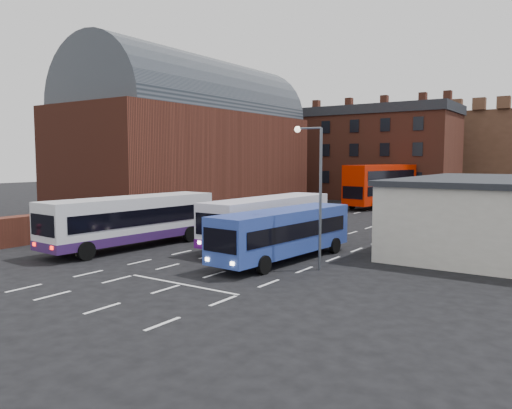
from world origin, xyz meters
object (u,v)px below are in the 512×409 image
Objects in this scene: bus_white_inbound at (269,217)px; bus_blue at (283,231)px; bus_white_outbound at (132,218)px; bus_red_double at (381,185)px; street_lamp at (316,184)px; pedestrian_beige at (79,240)px.

bus_white_inbound is 1.09× the size of bus_blue.
bus_white_outbound is 33.06m from bus_red_double.
bus_white_inbound is 7.55m from street_lamp.
bus_red_double is at bearing -82.75° from bus_white_inbound.
street_lamp is at bearing 113.07° from bus_red_double.
bus_white_inbound is 1.58× the size of street_lamp.
bus_white_outbound is 1.05× the size of bus_white_inbound.
pedestrian_beige is (-12.44, -4.26, -3.31)m from street_lamp.
bus_white_inbound is at bearing 141.11° from street_lamp.
bus_blue is at bearing 158.19° from street_lamp.
bus_white_inbound is 4.78m from bus_blue.
bus_red_double is at bearing -74.64° from bus_blue.
pedestrian_beige is (-3.98, -36.29, -1.63)m from bus_red_double.
pedestrian_beige is at bearing 53.10° from bus_white_inbound.
street_lamp is (11.97, 0.84, 2.37)m from bus_white_outbound.
bus_blue is at bearing 133.36° from bus_white_inbound.
bus_red_double is (-6.10, 31.08, 0.92)m from bus_blue.
pedestrian_beige is (-6.87, -8.75, -0.88)m from bus_white_inbound.
pedestrian_beige is at bearing 92.01° from bus_red_double.
street_lamp is (5.57, -4.49, 2.43)m from bus_white_inbound.
bus_red_double reaches higher than bus_white_inbound.
bus_white_inbound is 11.16m from pedestrian_beige.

